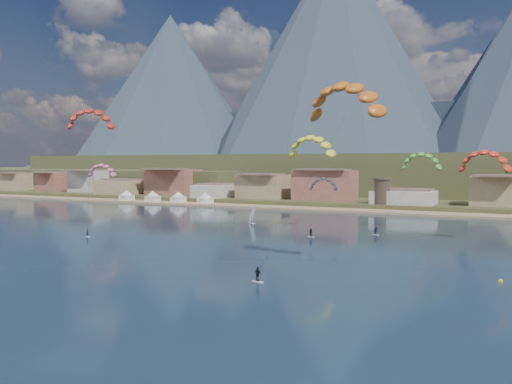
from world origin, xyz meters
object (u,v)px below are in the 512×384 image
kitesurfer_yellow (312,143)px  kitesurfer_green (421,159)px  watchtower (382,191)px  kitesurfer_red (91,116)px  kitesurfer_orange (345,95)px  windsurfer (252,218)px  buoy (501,281)px

kitesurfer_yellow → kitesurfer_green: size_ratio=1.18×
kitesurfer_yellow → kitesurfer_green: kitesurfer_yellow is taller
watchtower → kitesurfer_green: (19.72, -48.01, 10.03)m
kitesurfer_red → kitesurfer_yellow: size_ratio=1.21×
kitesurfer_yellow → kitesurfer_orange: bearing=-63.7°
kitesurfer_red → kitesurfer_orange: (64.75, -17.22, -1.17)m
watchtower → windsurfer: 56.18m
windsurfer → kitesurfer_orange: bearing=-50.2°
kitesurfer_red → kitesurfer_yellow: 50.86m
watchtower → kitesurfer_green: kitesurfer_green is taller
watchtower → kitesurfer_yellow: 58.09m
kitesurfer_yellow → kitesurfer_orange: (20.56, -41.65, 4.95)m
kitesurfer_green → buoy: size_ratio=34.05×
kitesurfer_yellow → windsurfer: (-17.97, 4.64, -18.69)m
windsurfer → buoy: 73.73m
kitesurfer_yellow → buoy: bearing=-43.9°
windsurfer → kitesurfer_red: bearing=-132.0°
kitesurfer_yellow → windsurfer: 26.34m
kitesurfer_yellow → kitesurfer_green: (23.17, 8.33, -3.71)m
kitesurfer_green → windsurfer: 43.94m
kitesurfer_green → watchtower: bearing=112.3°
kitesurfer_orange → buoy: 32.36m
kitesurfer_orange → windsurfer: bearing=129.8°
watchtower → kitesurfer_yellow: size_ratio=0.36×
kitesurfer_red → kitesurfer_yellow: kitesurfer_red is taller
buoy → kitesurfer_green: bearing=110.5°
watchtower → kitesurfer_green: bearing=-67.7°
kitesurfer_yellow → kitesurfer_red: bearing=-151.1°
kitesurfer_green → buoy: kitesurfer_green is taller
kitesurfer_green → kitesurfer_yellow: bearing=-160.2°
kitesurfer_orange → windsurfer: size_ratio=6.56×
kitesurfer_orange → kitesurfer_green: 50.79m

